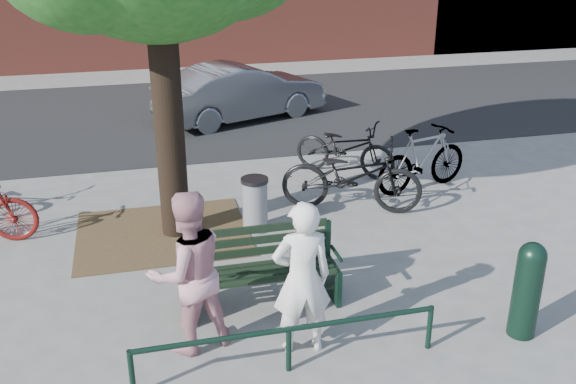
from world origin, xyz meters
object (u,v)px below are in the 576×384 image
object	(u,v)px
park_bench	(261,266)
bollard	(528,286)
person_left	(302,278)
bicycle_c	(352,176)
litter_bin	(255,204)
parked_car	(241,92)
person_right	(188,272)

from	to	relation	value
park_bench	bollard	distance (m)	2.89
person_left	bollard	bearing A→B (deg)	174.35
bicycle_c	park_bench	bearing A→B (deg)	162.71
bicycle_c	litter_bin	bearing A→B (deg)	124.94
parked_car	bicycle_c	bearing A→B (deg)	167.22
person_right	parked_car	bearing A→B (deg)	-120.70
person_right	bicycle_c	xyz separation A→B (m)	(2.77, 2.90, -0.31)
park_bench	bollard	bearing A→B (deg)	-26.61
person_right	litter_bin	bearing A→B (deg)	-131.99
bollard	litter_bin	bearing A→B (deg)	125.19
bollard	parked_car	bearing A→B (deg)	98.97
bollard	bicycle_c	distance (m)	3.63
park_bench	bicycle_c	distance (m)	2.95
bicycle_c	parked_car	world-z (taller)	parked_car
park_bench	person_right	size ratio (longest dim) A/B	1.00
litter_bin	bicycle_c	bearing A→B (deg)	12.45
park_bench	bicycle_c	world-z (taller)	bicycle_c
litter_bin	park_bench	bearing A→B (deg)	-99.32
person_left	bicycle_c	xyz separation A→B (m)	(1.67, 3.23, -0.27)
litter_bin	bicycle_c	distance (m)	1.62
bollard	bicycle_c	size ratio (longest dim) A/B	0.51
litter_bin	bicycle_c	size ratio (longest dim) A/B	0.38
person_right	bicycle_c	size ratio (longest dim) A/B	0.81
person_right	bollard	size ratio (longest dim) A/B	1.59
person_right	litter_bin	size ratio (longest dim) A/B	2.16
bicycle_c	person_left	bearing A→B (deg)	175.12
person_right	person_left	bearing A→B (deg)	146.27
litter_bin	parked_car	xyz separation A→B (m)	(0.85, 5.77, 0.23)
bollard	bicycle_c	world-z (taller)	bicycle_c
bicycle_c	person_right	bearing A→B (deg)	158.83
person_right	parked_car	xyz separation A→B (m)	(2.04, 8.33, -0.23)
park_bench	person_left	world-z (taller)	person_left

